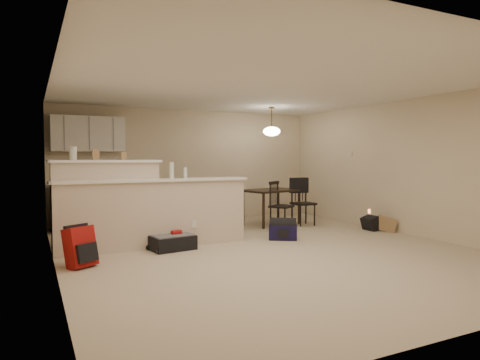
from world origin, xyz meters
TOP-DOWN VIEW (x-y plane):
  - room at (0.00, 0.00)m, footprint 7.00×7.02m
  - breakfast_bar at (-1.76, 0.98)m, footprint 3.08×0.58m
  - upper_cabinets at (-2.20, 3.32)m, footprint 1.40×0.34m
  - kitchen_counter at (-2.00, 3.19)m, footprint 1.80×0.60m
  - thermostat at (2.98, 1.55)m, footprint 0.02×0.12m
  - jar at (-2.68, 1.12)m, footprint 0.10×0.10m
  - cereal_box at (-2.36, 1.12)m, footprint 0.10×0.07m
  - small_box at (-1.93, 1.12)m, footprint 0.08×0.06m
  - bottle_a at (-1.22, 0.90)m, footprint 0.07×0.07m
  - bottle_b at (-0.99, 0.90)m, footprint 0.06×0.06m
  - dining_table at (1.34, 2.12)m, footprint 1.35×1.05m
  - pendant_lamp at (1.34, 2.12)m, footprint 0.36×0.36m
  - dining_chair_near at (1.27, 1.60)m, footprint 0.56×0.55m
  - dining_chair_far at (1.89, 1.72)m, footprint 0.44×0.42m
  - suitcase at (-1.31, 0.61)m, footprint 0.71×0.52m
  - red_backpack at (-2.70, 0.13)m, footprint 0.41×0.36m
  - navy_duffel at (0.66, 0.56)m, footprint 0.54×0.47m
  - black_daypack at (2.71, 0.61)m, footprint 0.22×0.31m
  - cardboard_sheet at (2.84, 0.32)m, footprint 0.16×0.36m

SIDE VIEW (x-z plane):
  - suitcase at x=-1.31m, z-range 0.00..0.22m
  - navy_duffel at x=0.66m, z-range 0.00..0.26m
  - black_daypack at x=2.71m, z-range 0.00..0.27m
  - cardboard_sheet at x=2.84m, z-range 0.00..0.29m
  - red_backpack at x=-2.70m, z-range 0.00..0.52m
  - kitchen_counter at x=-2.00m, z-range 0.00..0.90m
  - dining_chair_near at x=1.27m, z-range 0.00..0.94m
  - dining_chair_far at x=1.89m, z-range 0.00..0.98m
  - breakfast_bar at x=-1.76m, z-range -0.09..1.30m
  - dining_table at x=1.34m, z-range 0.28..1.03m
  - bottle_b at x=-0.99m, z-range 1.09..1.27m
  - bottle_a at x=-1.22m, z-range 1.09..1.35m
  - room at x=0.00m, z-range 0.00..2.50m
  - small_box at x=-1.93m, z-range 1.39..1.51m
  - cereal_box at x=-2.36m, z-range 1.39..1.55m
  - jar at x=-2.68m, z-range 1.39..1.59m
  - thermostat at x=2.98m, z-range 1.44..1.56m
  - upper_cabinets at x=-2.20m, z-range 1.55..2.25m
  - pendant_lamp at x=1.34m, z-range 1.68..2.30m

